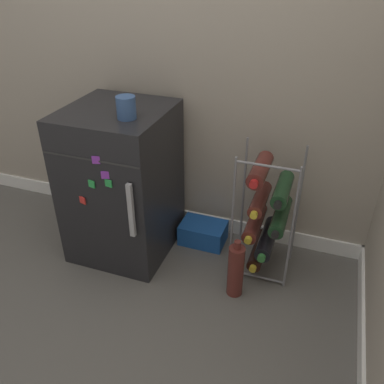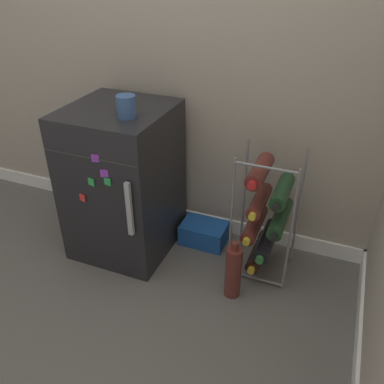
{
  "view_description": "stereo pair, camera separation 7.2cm",
  "coord_description": "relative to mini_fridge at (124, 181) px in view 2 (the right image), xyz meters",
  "views": [
    {
      "loc": [
        0.64,
        -1.39,
        1.47
      ],
      "look_at": [
        0.05,
        0.27,
        0.4
      ],
      "focal_mm": 38.0,
      "sensor_mm": 36.0,
      "label": 1
    },
    {
      "loc": [
        0.71,
        -1.36,
        1.47
      ],
      "look_at": [
        0.05,
        0.27,
        0.4
      ],
      "focal_mm": 38.0,
      "sensor_mm": 36.0,
      "label": 2
    }
  ],
  "objects": [
    {
      "name": "wall_back",
      "position": [
        0.33,
        0.34,
        0.83
      ],
      "size": [
        6.88,
        0.07,
        2.5
      ],
      "color": "#9E9384",
      "rests_on": "ground_plane"
    },
    {
      "name": "ground_plane",
      "position": [
        0.33,
        -0.24,
        -0.4
      ],
      "size": [
        14.0,
        14.0,
        0.0
      ],
      "primitive_type": "plane",
      "color": "#56544F"
    },
    {
      "name": "mini_fridge",
      "position": [
        0.0,
        0.0,
        0.0
      ],
      "size": [
        0.5,
        0.55,
        0.81
      ],
      "color": "black",
      "rests_on": "ground_plane"
    },
    {
      "name": "fridge_top_cup",
      "position": [
        0.11,
        -0.09,
        0.46
      ],
      "size": [
        0.09,
        0.09,
        0.1
      ],
      "color": "#335184",
      "rests_on": "mini_fridge"
    },
    {
      "name": "loose_bottle_floor",
      "position": [
        0.67,
        -0.17,
        -0.26
      ],
      "size": [
        0.08,
        0.08,
        0.32
      ],
      "color": "#56231E",
      "rests_on": "ground_plane"
    },
    {
      "name": "wine_rack",
      "position": [
        0.76,
        0.07,
        -0.07
      ],
      "size": [
        0.3,
        0.33,
        0.68
      ],
      "color": "slate",
      "rests_on": "ground_plane"
    },
    {
      "name": "soda_box",
      "position": [
        0.4,
        0.17,
        -0.34
      ],
      "size": [
        0.25,
        0.17,
        0.12
      ],
      "color": "#194C9E",
      "rests_on": "ground_plane"
    }
  ]
}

